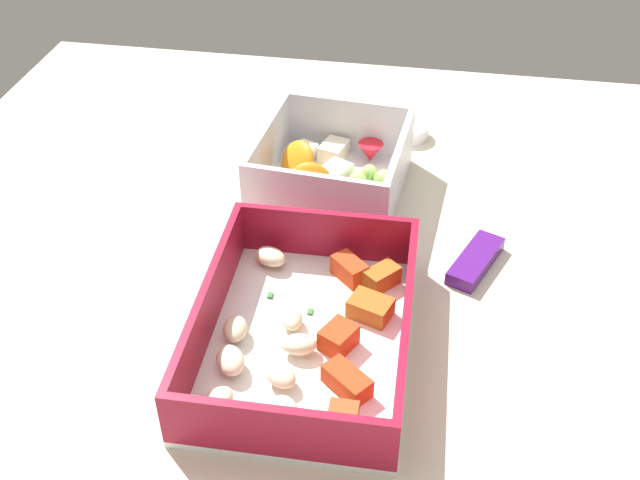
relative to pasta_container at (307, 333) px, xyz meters
The scene contains 5 objects.
table_surface 9.32cm from the pasta_container, 167.28° to the right, with size 80.00×80.00×2.00cm, color beige.
pasta_container is the anchor object (origin of this frame).
fruit_bowl 20.87cm from the pasta_container, behind, with size 15.34×14.38×6.20cm.
candy_bar 16.93cm from the pasta_container, 133.49° to the left, with size 7.00×2.40×1.20cm, color #51197A.
paper_cup_liner 32.44cm from the pasta_container, behind, with size 4.06×4.06×1.42cm, color white.
Camera 1 is at (48.09, 9.73, 43.89)cm, focal length 43.03 mm.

